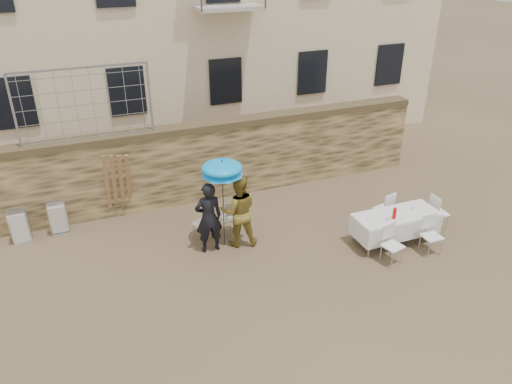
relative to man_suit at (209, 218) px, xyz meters
name	(u,v)px	position (x,y,z in m)	size (l,w,h in m)	color
ground	(277,299)	(0.76, -2.30, -0.90)	(80.00, 80.00, 0.00)	brown
stone_wall	(206,161)	(0.76, 2.70, 0.20)	(13.00, 0.50, 2.20)	olive
chain_link_fence	(85,105)	(-2.24, 2.70, 2.20)	(3.20, 0.06, 1.80)	gray
man_suit	(209,218)	(0.00, 0.00, 0.00)	(0.65, 0.43, 1.79)	black
woman_dress	(239,211)	(0.75, 0.00, 0.03)	(0.90, 0.70, 1.84)	#B59737
umbrella	(222,171)	(0.40, 0.10, 1.11)	(0.99, 0.99, 2.12)	#3F3F44
couple_chair_left	(203,222)	(0.00, 0.55, -0.42)	(0.48, 0.48, 0.96)	white
couple_chair_right	(230,216)	(0.70, 0.55, -0.42)	(0.48, 0.48, 0.96)	white
banquet_table	(397,215)	(4.36, -1.31, -0.17)	(2.10, 0.85, 0.78)	white
soda_bottle	(394,214)	(4.16, -1.46, 0.01)	(0.09, 0.09, 0.26)	red
table_chair_front_left	(393,245)	(3.76, -2.06, -0.42)	(0.48, 0.48, 0.96)	white
table_chair_front_right	(432,236)	(4.86, -2.06, -0.42)	(0.48, 0.48, 0.96)	white
table_chair_back	(383,208)	(4.56, -0.51, -0.42)	(0.48, 0.48, 0.96)	white
table_chair_side	(439,212)	(5.76, -1.21, -0.42)	(0.48, 0.48, 0.96)	white
chair_stack_left	(20,222)	(-4.23, 2.22, -0.44)	(0.46, 0.47, 0.92)	white
chair_stack_right	(58,216)	(-3.33, 2.22, -0.44)	(0.46, 0.40, 0.92)	white
wood_planks	(119,185)	(-1.73, 2.29, 0.10)	(0.70, 0.20, 2.00)	#A37749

